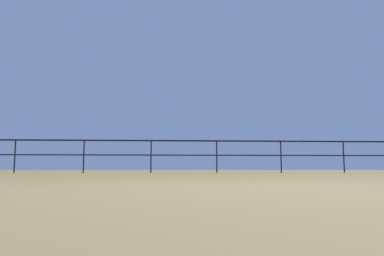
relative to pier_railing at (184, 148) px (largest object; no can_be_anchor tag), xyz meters
The scene contains 2 objects.
ground_plane 9.52m from the pier_railing, 90.00° to the right, with size 60.00×60.00×0.00m, color brown.
pier_railing is the anchor object (origin of this frame).
Camera 1 is at (-0.51, -2.72, 0.15)m, focal length 33.56 mm.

